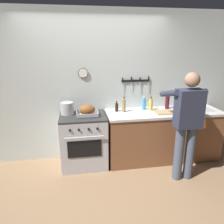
% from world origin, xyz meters
% --- Properties ---
extents(ground_plane, '(8.00, 8.00, 0.00)m').
position_xyz_m(ground_plane, '(0.00, 0.00, 0.00)').
color(ground_plane, '#937251').
extents(wall_back, '(6.00, 0.13, 2.60)m').
position_xyz_m(wall_back, '(0.00, 1.35, 1.30)').
color(wall_back, silver).
rests_on(wall_back, ground).
extents(counter_block, '(2.03, 0.65, 0.90)m').
position_xyz_m(counter_block, '(1.21, 0.99, 0.46)').
color(counter_block, brown).
rests_on(counter_block, ground).
extents(stove, '(0.76, 0.67, 0.90)m').
position_xyz_m(stove, '(-0.22, 0.99, 0.45)').
color(stove, '#BCBCC1').
rests_on(stove, ground).
extents(person_cook, '(0.51, 0.63, 1.66)m').
position_xyz_m(person_cook, '(1.28, 0.35, 0.95)').
color(person_cook, '#4C566B').
rests_on(person_cook, ground).
extents(roasting_pan, '(0.35, 0.26, 0.19)m').
position_xyz_m(roasting_pan, '(-0.14, 0.97, 0.99)').
color(roasting_pan, '#B7B7BC').
rests_on(roasting_pan, stove).
extents(stock_pot, '(0.22, 0.22, 0.20)m').
position_xyz_m(stock_pot, '(-0.47, 1.11, 1.00)').
color(stock_pot, '#B7B7BC').
rests_on(stock_pot, stove).
extents(cutting_board, '(0.36, 0.24, 0.02)m').
position_xyz_m(cutting_board, '(1.18, 0.91, 0.91)').
color(cutting_board, tan).
rests_on(cutting_board, counter_block).
extents(bottle_wine_red, '(0.07, 0.07, 0.30)m').
position_xyz_m(bottle_wine_red, '(1.31, 1.15, 1.02)').
color(bottle_wine_red, '#47141E').
rests_on(bottle_wine_red, counter_block).
extents(bottle_cooking_oil, '(0.07, 0.07, 0.24)m').
position_xyz_m(bottle_cooking_oil, '(0.98, 1.10, 1.00)').
color(bottle_cooking_oil, gold).
rests_on(bottle_cooking_oil, counter_block).
extents(bottle_soy_sauce, '(0.06, 0.06, 0.19)m').
position_xyz_m(bottle_soy_sauce, '(0.38, 1.13, 0.98)').
color(bottle_soy_sauce, black).
rests_on(bottle_soy_sauce, counter_block).
extents(bottle_dish_soap, '(0.06, 0.06, 0.24)m').
position_xyz_m(bottle_dish_soap, '(0.88, 1.16, 1.00)').
color(bottle_dish_soap, '#338CCC').
rests_on(bottle_dish_soap, counter_block).
extents(bottle_vinegar, '(0.06, 0.06, 0.27)m').
position_xyz_m(bottle_vinegar, '(0.49, 1.08, 1.01)').
color(bottle_vinegar, '#997F4C').
rests_on(bottle_vinegar, counter_block).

